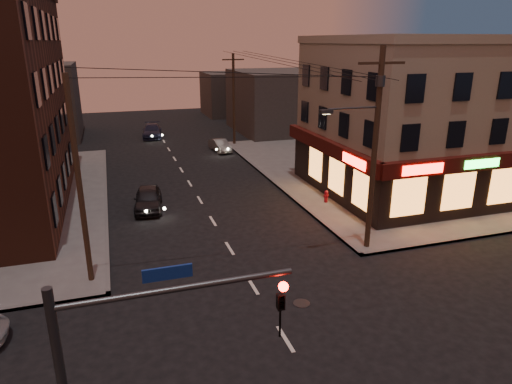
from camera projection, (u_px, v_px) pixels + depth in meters
name	position (u px, v px, depth m)	size (l,w,h in m)	color
ground	(285.00, 339.00, 16.60)	(120.00, 120.00, 0.00)	black
sidewalk_ne	(401.00, 167.00, 38.96)	(24.00, 28.00, 0.15)	#514F4C
pizza_building	(430.00, 116.00, 31.67)	(15.85, 12.85, 10.50)	gray
bg_building_ne_a	(279.00, 101.00, 53.88)	(10.00, 12.00, 7.00)	#3F3D3A
bg_building_nw	(34.00, 102.00, 49.50)	(9.00, 10.00, 8.00)	#3F3D3A
bg_building_ne_b	(232.00, 94.00, 66.11)	(8.00, 8.00, 6.00)	#3F3D3A
utility_pole_main	(373.00, 140.00, 21.96)	(4.20, 0.44, 10.00)	#382619
utility_pole_far	(234.00, 100.00, 46.01)	(0.26, 0.26, 9.00)	#382619
utility_pole_west	(79.00, 184.00, 19.03)	(0.24, 0.24, 9.00)	#382619
traffic_signal	(123.00, 384.00, 8.61)	(4.49, 0.32, 6.47)	#333538
sedan_near	(148.00, 199.00, 29.16)	(1.68, 4.18, 1.42)	black
sedan_mid	(220.00, 145.00, 44.48)	(1.27, 3.64, 1.20)	#62605B
sedan_far	(152.00, 131.00, 50.94)	(2.01, 4.95, 1.44)	#1B1F36
fire_hydrant	(326.00, 196.00, 30.08)	(0.36, 0.36, 0.81)	maroon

